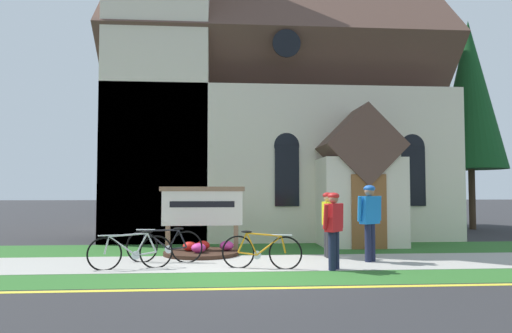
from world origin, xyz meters
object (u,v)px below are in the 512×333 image
Objects in this scene: church_sign at (202,208)px; cyclist_in_green_jersey at (328,220)px; roadside_conifer at (470,95)px; cyclist_in_blue_jersey at (370,216)px; bicycle_silver at (165,246)px; cyclist_in_orange_jersey at (334,225)px; bicycle_white at (261,251)px; bicycle_blue at (131,252)px.

cyclist_in_green_jersey is at bearing -19.68° from church_sign.
cyclist_in_green_jersey is at bearing -135.79° from roadside_conifer.
cyclist_in_blue_jersey reaches higher than church_sign.
church_sign is 13.84m from roadside_conifer.
cyclist_in_green_jersey is (3.90, 0.45, 0.54)m from bicycle_silver.
cyclist_in_green_jersey reaches higher than bicycle_silver.
cyclist_in_green_jersey is at bearing 137.40° from cyclist_in_blue_jersey.
cyclist_in_orange_jersey is at bearing -45.44° from church_sign.
cyclist_in_orange_jersey is (1.48, -0.28, 0.56)m from bicycle_white.
bicycle_white is 1.05× the size of cyclist_in_green_jersey.
church_sign is 1.40× the size of cyclist_in_orange_jersey.
cyclist_in_orange_jersey is 13.62m from roadside_conifer.
bicycle_white is 1.61m from cyclist_in_orange_jersey.
bicycle_white is at bearing -62.64° from church_sign.
bicycle_silver is 1.00× the size of cyclist_in_blue_jersey.
cyclist_in_blue_jersey is (1.09, 1.01, 0.12)m from cyclist_in_orange_jersey.
church_sign is 4.02m from cyclist_in_orange_jersey.
bicycle_blue is at bearing 174.10° from cyclist_in_orange_jersey.
cyclist_in_blue_jersey is 12.20m from roadside_conifer.
church_sign reaches higher than bicycle_white.
roadside_conifer reaches higher than cyclist_in_orange_jersey.
cyclist_in_orange_jersey reaches higher than bicycle_white.
roadside_conifer is (9.84, 9.32, 5.41)m from bicycle_white.
church_sign is 1.92m from bicycle_silver.
cyclist_in_blue_jersey is (2.58, 0.73, 0.68)m from bicycle_white.
cyclist_in_orange_jersey is (4.20, -0.43, 0.56)m from bicycle_blue.
cyclist_in_blue_jersey is (3.91, -1.85, -0.12)m from church_sign.
bicycle_white is at bearing 169.26° from cyclist_in_orange_jersey.
bicycle_blue is 5.36m from cyclist_in_blue_jersey.
bicycle_blue is 1.07× the size of cyclist_in_green_jersey.
church_sign is at bearing 160.32° from cyclist_in_green_jersey.
bicycle_blue is 1.07× the size of cyclist_in_orange_jersey.
cyclist_in_orange_jersey is (2.82, -2.86, -0.25)m from church_sign.
church_sign is 1.34× the size of bicycle_white.
church_sign is 3.31m from cyclist_in_green_jersey.
bicycle_white is 2.37m from cyclist_in_green_jersey.
cyclist_in_blue_jersey is at bearing 6.21° from bicycle_blue.
church_sign reaches higher than bicycle_blue.
cyclist_in_green_jersey is 0.90× the size of cyclist_in_blue_jersey.
bicycle_blue is at bearing -173.79° from cyclist_in_blue_jersey.
church_sign is 1.27× the size of cyclist_in_blue_jersey.
roadside_conifer reaches higher than bicycle_blue.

